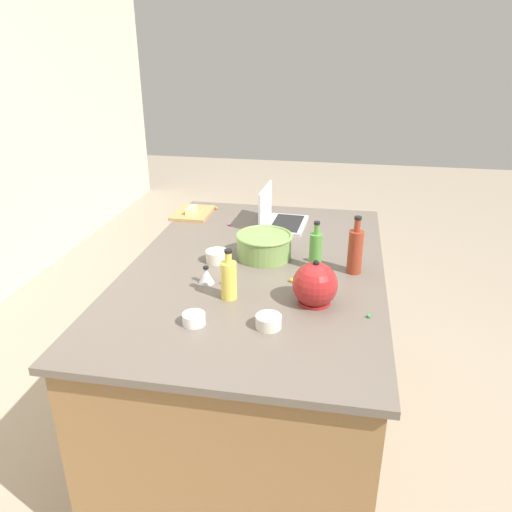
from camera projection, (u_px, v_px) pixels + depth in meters
ground_plane at (256, 419)px, 2.69m from camera, size 12.00×12.00×0.00m
island_counter at (256, 348)px, 2.51m from camera, size 1.80×1.16×0.90m
laptop at (279, 218)px, 2.80m from camera, size 0.32×0.25×0.22m
mixing_bowl_large at (264, 245)px, 2.40m from camera, size 0.27×0.27×0.12m
bottle_oil at (229, 279)px, 2.01m from camera, size 0.06×0.06×0.21m
bottle_soy at (355, 250)px, 2.22m from camera, size 0.07×0.07×0.26m
bottle_olive at (316, 250)px, 2.27m from camera, size 0.06×0.06×0.22m
kettle at (315, 285)px, 1.98m from camera, size 0.21×0.18×0.20m
cutting_board at (193, 213)px, 2.99m from camera, size 0.28×0.21×0.02m
butter_stick_left at (191, 210)px, 2.96m from camera, size 0.11×0.04×0.04m
ramekin_small at (269, 321)px, 1.83m from camera, size 0.10×0.10×0.05m
ramekin_medium at (194, 319)px, 1.85m from camera, size 0.09×0.09×0.04m
ramekin_wide at (217, 256)px, 2.36m from camera, size 0.11×0.11×0.05m
kitchen_timer at (206, 275)px, 2.16m from camera, size 0.07×0.07×0.08m
candy_1 at (368, 316)px, 1.90m from camera, size 0.01×0.01×0.01m
candy_2 at (312, 268)px, 2.28m from camera, size 0.02×0.02×0.02m
candy_3 at (292, 280)px, 2.17m from camera, size 0.02×0.02×0.02m
candy_4 at (272, 237)px, 2.64m from camera, size 0.02×0.02×0.02m
candy_5 at (229, 224)px, 2.82m from camera, size 0.01×0.01×0.01m
candy_6 at (216, 208)px, 3.08m from camera, size 0.02×0.02×0.02m
candy_7 at (222, 282)px, 2.16m from camera, size 0.02×0.02×0.02m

